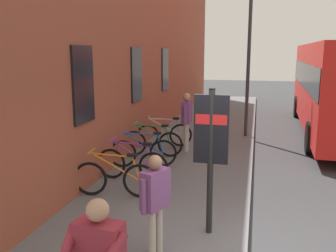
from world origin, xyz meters
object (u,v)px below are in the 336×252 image
(bicycle_mid_rack, at_px, (152,143))
(transit_info_sign, at_px, (211,139))
(bicycle_by_door, at_px, (143,152))
(street_lamp, at_px, (249,47))
(bicycle_end_of_row, at_px, (115,178))
(pedestrian_near_bus, at_px, (155,196))
(bicycle_far_end, at_px, (132,164))
(bicycle_nearest_sign, at_px, (164,135))
(pedestrian_by_facade, at_px, (187,116))

(bicycle_mid_rack, bearing_deg, transit_info_sign, -152.62)
(bicycle_by_door, height_order, street_lamp, street_lamp)
(bicycle_end_of_row, xyz_separation_m, pedestrian_near_bus, (-2.01, -1.42, 0.55))
(bicycle_by_door, bearing_deg, pedestrian_near_bus, -160.29)
(bicycle_mid_rack, height_order, street_lamp, street_lamp)
(bicycle_mid_rack, height_order, pedestrian_near_bus, pedestrian_near_bus)
(bicycle_end_of_row, height_order, pedestrian_near_bus, pedestrian_near_bus)
(bicycle_end_of_row, xyz_separation_m, transit_info_sign, (-1.09, -2.08, 1.21))
(bicycle_end_of_row, bearing_deg, bicycle_far_end, -1.32)
(pedestrian_near_bus, bearing_deg, bicycle_nearest_sign, 12.91)
(bicycle_by_door, bearing_deg, bicycle_nearest_sign, -0.71)
(bicycle_end_of_row, distance_m, bicycle_by_door, 2.05)
(bicycle_far_end, xyz_separation_m, bicycle_by_door, (1.04, 0.06, 0.00))
(bicycle_end_of_row, height_order, bicycle_by_door, same)
(bicycle_far_end, xyz_separation_m, pedestrian_near_bus, (-3.02, -1.39, 0.55))
(bicycle_end_of_row, height_order, bicycle_nearest_sign, same)
(bicycle_end_of_row, height_order, transit_info_sign, transit_info_sign)
(bicycle_mid_rack, distance_m, pedestrian_by_facade, 1.33)
(bicycle_far_end, height_order, transit_info_sign, transit_info_sign)
(bicycle_by_door, bearing_deg, pedestrian_by_facade, -23.49)
(bicycle_nearest_sign, bearing_deg, street_lamp, -48.24)
(bicycle_end_of_row, distance_m, pedestrian_near_bus, 2.52)
(bicycle_end_of_row, relative_size, street_lamp, 0.34)
(transit_info_sign, bearing_deg, pedestrian_near_bus, 143.75)
(bicycle_nearest_sign, bearing_deg, pedestrian_near_bus, -167.09)
(bicycle_nearest_sign, relative_size, pedestrian_near_bus, 1.10)
(bicycle_nearest_sign, relative_size, pedestrian_by_facade, 0.96)
(bicycle_nearest_sign, bearing_deg, bicycle_far_end, -179.38)
(bicycle_by_door, bearing_deg, transit_info_sign, -146.02)
(pedestrian_near_bus, distance_m, street_lamp, 8.74)
(pedestrian_by_facade, xyz_separation_m, street_lamp, (2.53, -1.68, 2.02))
(bicycle_mid_rack, distance_m, pedestrian_near_bus, 5.35)
(bicycle_far_end, distance_m, bicycle_by_door, 1.04)
(bicycle_far_end, height_order, bicycle_nearest_sign, same)
(bicycle_far_end, xyz_separation_m, bicycle_nearest_sign, (3.21, 0.03, 0.00))
(bicycle_by_door, height_order, bicycle_nearest_sign, same)
(bicycle_far_end, distance_m, transit_info_sign, 3.18)
(bicycle_far_end, bearing_deg, bicycle_mid_rack, 3.04)
(bicycle_nearest_sign, height_order, pedestrian_near_bus, pedestrian_near_bus)
(transit_info_sign, distance_m, pedestrian_by_facade, 5.17)
(pedestrian_by_facade, bearing_deg, bicycle_by_door, 156.51)
(pedestrian_by_facade, relative_size, pedestrian_near_bus, 1.14)
(bicycle_mid_rack, height_order, pedestrian_by_facade, pedestrian_by_facade)
(pedestrian_near_bus, relative_size, street_lamp, 0.29)
(bicycle_nearest_sign, distance_m, street_lamp, 4.25)
(bicycle_nearest_sign, bearing_deg, pedestrian_by_facade, -114.37)
(bicycle_end_of_row, height_order, bicycle_far_end, same)
(bicycle_by_door, xyz_separation_m, transit_info_sign, (-3.15, -2.12, 1.21))
(bicycle_mid_rack, bearing_deg, bicycle_far_end, -176.96)
(transit_info_sign, relative_size, pedestrian_near_bus, 1.56)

